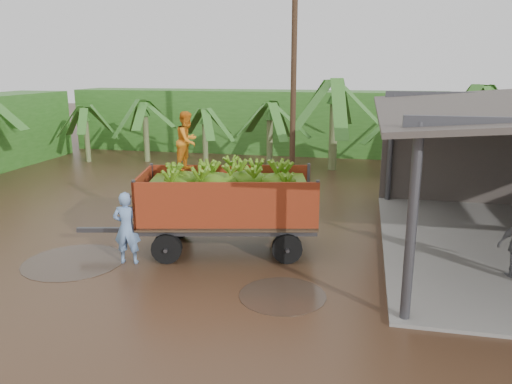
{
  "coord_description": "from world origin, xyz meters",
  "views": [
    {
      "loc": [
        4.32,
        -13.21,
        4.97
      ],
      "look_at": [
        1.45,
        -0.03,
        1.57
      ],
      "focal_mm": 35.0,
      "sensor_mm": 36.0,
      "label": 1
    }
  ],
  "objects": [
    {
      "name": "utility_pole",
      "position": [
        1.33,
        7.86,
        4.37
      ],
      "size": [
        1.2,
        0.24,
        8.63
      ],
      "color": "#47301E",
      "rests_on": "ground"
    },
    {
      "name": "hedge_north",
      "position": [
        -2.0,
        16.0,
        1.8
      ],
      "size": [
        22.0,
        3.0,
        3.6
      ],
      "primitive_type": "cube",
      "color": "#2D661E",
      "rests_on": "ground"
    },
    {
      "name": "man_blue",
      "position": [
        -1.5,
        -2.03,
        0.95
      ],
      "size": [
        0.76,
        0.56,
        1.9
      ],
      "primitive_type": "imported",
      "rotation": [
        0.0,
        0.0,
        3.3
      ],
      "color": "#7095CC",
      "rests_on": "ground"
    },
    {
      "name": "banana_trailer",
      "position": [
        0.76,
        -0.53,
        1.43
      ],
      "size": [
        6.65,
        3.23,
        3.79
      ],
      "rotation": [
        0.0,
        0.0,
        0.21
      ],
      "color": "#BF391B",
      "rests_on": "ground"
    },
    {
      "name": "ground",
      "position": [
        0.0,
        0.0,
        0.0
      ],
      "size": [
        100.0,
        100.0,
        0.0
      ],
      "primitive_type": "plane",
      "color": "black",
      "rests_on": "ground"
    },
    {
      "name": "banana_plants",
      "position": [
        -4.31,
        6.76,
        1.89
      ],
      "size": [
        25.11,
        19.96,
        4.4
      ],
      "color": "#2D661E",
      "rests_on": "ground"
    }
  ]
}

